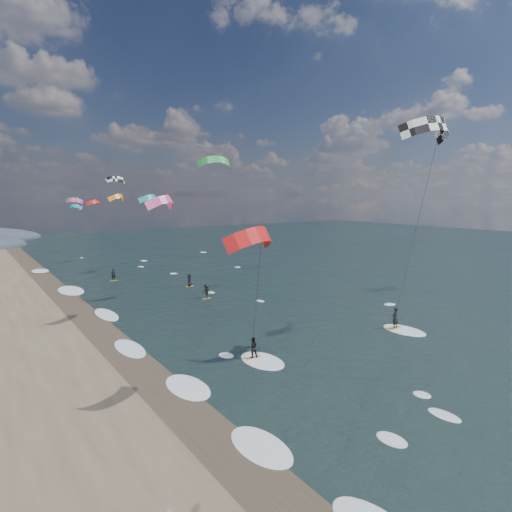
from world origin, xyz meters
TOP-DOWN VIEW (x-y plane):
  - ground at (0.00, 0.00)m, footprint 260.00×260.00m
  - wet_sand_strip at (-12.00, 10.00)m, footprint 3.00×240.00m
  - kitesurfer_near_a at (7.19, 1.05)m, footprint 7.98×8.46m
  - kitesurfer_near_b at (-6.66, 3.39)m, footprint 7.01×8.65m
  - far_kitesurfers at (1.07, 31.59)m, footprint 8.33×17.92m
  - bg_kite_field at (0.34, 56.12)m, footprint 12.51×76.11m
  - shoreline_surf at (-10.80, 14.75)m, footprint 2.40×79.40m

SIDE VIEW (x-z plane):
  - ground at x=0.00m, z-range 0.00..0.00m
  - shoreline_surf at x=-10.80m, z-range -0.06..0.06m
  - wet_sand_strip at x=-12.00m, z-range 0.00..0.01m
  - far_kitesurfers at x=1.07m, z-range 0.00..1.76m
  - kitesurfer_near_b at x=-6.66m, z-range 1.26..12.57m
  - bg_kite_field at x=0.34m, z-range 8.38..16.00m
  - kitesurfer_near_a at x=7.19m, z-range 5.14..23.19m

